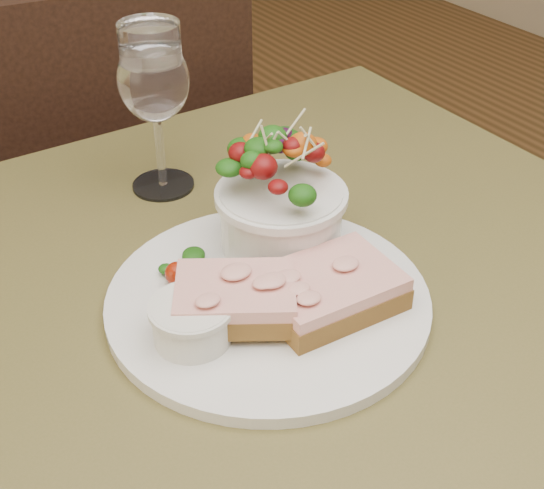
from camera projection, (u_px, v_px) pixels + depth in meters
cafe_table at (290, 373)px, 0.76m from camera, size 0.80×0.80×0.75m
chair_far at (116, 284)px, 1.45m from camera, size 0.47×0.47×0.90m
dinner_plate at (268, 300)px, 0.69m from camera, size 0.29×0.29×0.01m
sandwich_front at (329, 289)px, 0.66m from camera, size 0.12×0.09×0.03m
sandwich_back at (235, 298)px, 0.64m from camera, size 0.13×0.12×0.03m
ramekin at (192, 320)px, 0.62m from camera, size 0.07×0.07×0.04m
salad_bowl at (281, 192)px, 0.71m from camera, size 0.12×0.12×0.13m
garnish at (183, 269)px, 0.70m from camera, size 0.05×0.04×0.02m
wine_glass at (154, 85)px, 0.79m from camera, size 0.08×0.08×0.18m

